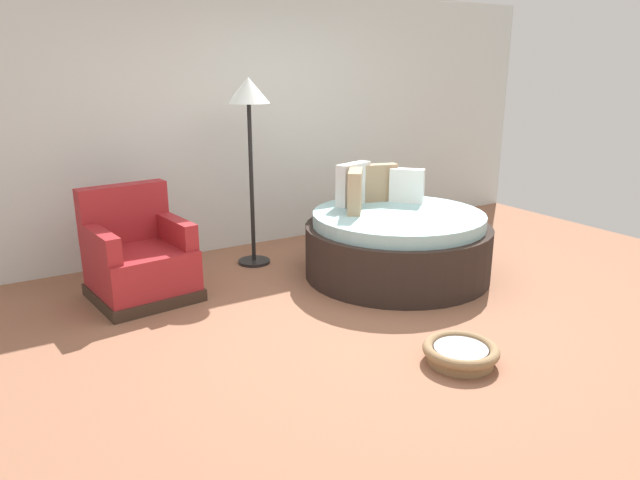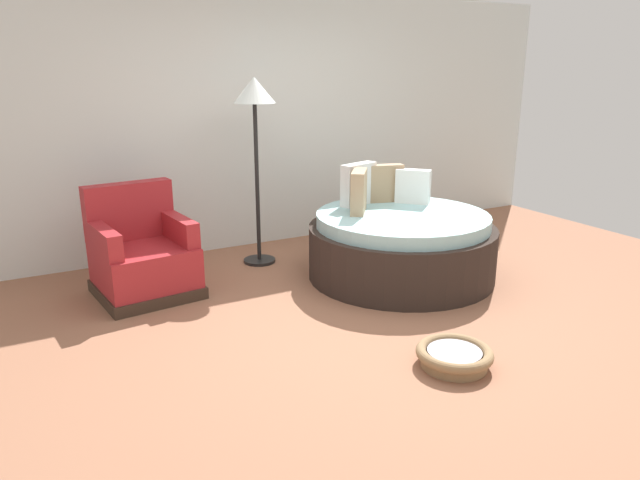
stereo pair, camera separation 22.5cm
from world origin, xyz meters
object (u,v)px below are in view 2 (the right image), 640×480
Objects in this scene: red_armchair at (142,257)px; pet_basket at (454,356)px; round_daybed at (400,244)px; floor_lamp at (255,108)px.

red_armchair is 1.84× the size of pet_basket.
round_daybed is 0.95× the size of floor_lamp.
pet_basket is 3.01m from floor_lamp.
floor_lamp is (1.21, 0.30, 1.20)m from red_armchair.
floor_lamp is (-0.29, 2.62, 1.46)m from pet_basket.
red_armchair is 2.77m from pet_basket.
pet_basket is at bearing -83.62° from floor_lamp.
floor_lamp is at bearing 13.98° from red_armchair.
red_armchair reaches higher than pet_basket.
round_daybed reaches higher than red_armchair.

